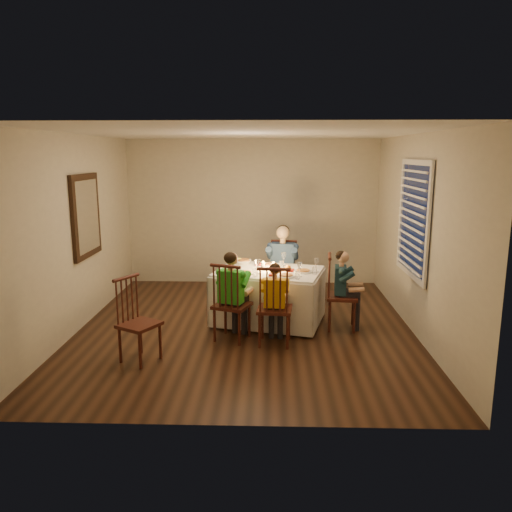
{
  "coord_description": "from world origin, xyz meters",
  "views": [
    {
      "loc": [
        0.35,
        -6.48,
        2.35
      ],
      "look_at": [
        0.14,
        0.15,
        0.98
      ],
      "focal_mm": 35.0,
      "sensor_mm": 36.0,
      "label": 1
    }
  ],
  "objects_px": {
    "chair_adult": "(282,306)",
    "chair_extra": "(141,360)",
    "chair_end": "(341,328)",
    "child_yellow": "(274,344)",
    "dining_table": "(269,285)",
    "chair_near_right": "(274,344)",
    "serving_bowl": "(243,262)",
    "chair_near_left": "(232,339)",
    "child_green": "(232,339)",
    "adult": "(282,306)",
    "child_teal": "(341,328)"
  },
  "relations": [
    {
      "from": "child_green",
      "to": "dining_table",
      "type": "bearing_deg",
      "value": -103.68
    },
    {
      "from": "child_yellow",
      "to": "chair_adult",
      "type": "bearing_deg",
      "value": -89.33
    },
    {
      "from": "dining_table",
      "to": "chair_extra",
      "type": "distance_m",
      "value": 2.09
    },
    {
      "from": "chair_end",
      "to": "serving_bowl",
      "type": "xyz_separation_m",
      "value": [
        -1.37,
        0.63,
        0.78
      ]
    },
    {
      "from": "chair_near_left",
      "to": "child_green",
      "type": "height_order",
      "value": "child_green"
    },
    {
      "from": "chair_extra",
      "to": "adult",
      "type": "distance_m",
      "value": 2.71
    },
    {
      "from": "chair_adult",
      "to": "chair_extra",
      "type": "relative_size",
      "value": 1.04
    },
    {
      "from": "chair_extra",
      "to": "child_yellow",
      "type": "distance_m",
      "value": 1.65
    },
    {
      "from": "dining_table",
      "to": "child_yellow",
      "type": "xyz_separation_m",
      "value": [
        0.08,
        -0.83,
        -0.54
      ]
    },
    {
      "from": "chair_near_right",
      "to": "child_green",
      "type": "height_order",
      "value": "child_green"
    },
    {
      "from": "child_green",
      "to": "chair_near_right",
      "type": "bearing_deg",
      "value": -173.93
    },
    {
      "from": "child_teal",
      "to": "serving_bowl",
      "type": "height_order",
      "value": "serving_bowl"
    },
    {
      "from": "adult",
      "to": "serving_bowl",
      "type": "distance_m",
      "value": 1.04
    },
    {
      "from": "chair_extra",
      "to": "child_yellow",
      "type": "bearing_deg",
      "value": -40.15
    },
    {
      "from": "chair_end",
      "to": "chair_extra",
      "type": "distance_m",
      "value": 2.72
    },
    {
      "from": "dining_table",
      "to": "child_teal",
      "type": "distance_m",
      "value": 1.15
    },
    {
      "from": "chair_near_left",
      "to": "chair_extra",
      "type": "distance_m",
      "value": 1.23
    },
    {
      "from": "chair_near_right",
      "to": "child_teal",
      "type": "relative_size",
      "value": 0.95
    },
    {
      "from": "dining_table",
      "to": "chair_adult",
      "type": "xyz_separation_m",
      "value": [
        0.21,
        0.74,
        -0.54
      ]
    },
    {
      "from": "chair_near_right",
      "to": "chair_end",
      "type": "bearing_deg",
      "value": -141.84
    },
    {
      "from": "chair_adult",
      "to": "chair_extra",
      "type": "distance_m",
      "value": 2.71
    },
    {
      "from": "dining_table",
      "to": "child_teal",
      "type": "relative_size",
      "value": 1.54
    },
    {
      "from": "serving_bowl",
      "to": "child_yellow",
      "type": "bearing_deg",
      "value": -69.43
    },
    {
      "from": "child_yellow",
      "to": "serving_bowl",
      "type": "relative_size",
      "value": 4.39
    },
    {
      "from": "dining_table",
      "to": "serving_bowl",
      "type": "distance_m",
      "value": 0.6
    },
    {
      "from": "chair_adult",
      "to": "chair_end",
      "type": "xyz_separation_m",
      "value": [
        0.79,
        -0.98,
        0.0
      ]
    },
    {
      "from": "chair_near_right",
      "to": "chair_end",
      "type": "xyz_separation_m",
      "value": [
        0.91,
        0.59,
        0.0
      ]
    },
    {
      "from": "chair_near_right",
      "to": "serving_bowl",
      "type": "xyz_separation_m",
      "value": [
        -0.46,
        1.22,
        0.78
      ]
    },
    {
      "from": "chair_adult",
      "to": "chair_end",
      "type": "bearing_deg",
      "value": -43.39
    },
    {
      "from": "child_teal",
      "to": "chair_adult",
      "type": "bearing_deg",
      "value": 44.85
    },
    {
      "from": "dining_table",
      "to": "child_yellow",
      "type": "relative_size",
      "value": 1.59
    },
    {
      "from": "chair_end",
      "to": "child_yellow",
      "type": "bearing_deg",
      "value": 128.85
    },
    {
      "from": "chair_adult",
      "to": "child_yellow",
      "type": "distance_m",
      "value": 1.57
    },
    {
      "from": "chair_adult",
      "to": "child_green",
      "type": "bearing_deg",
      "value": -107.3
    },
    {
      "from": "chair_end",
      "to": "serving_bowl",
      "type": "relative_size",
      "value": 4.31
    },
    {
      "from": "chair_extra",
      "to": "adult",
      "type": "bearing_deg",
      "value": -8.43
    },
    {
      "from": "chair_adult",
      "to": "chair_extra",
      "type": "xyz_separation_m",
      "value": [
        -1.67,
        -2.14,
        0.0
      ]
    },
    {
      "from": "child_yellow",
      "to": "child_teal",
      "type": "bearing_deg",
      "value": -141.84
    },
    {
      "from": "dining_table",
      "to": "chair_near_right",
      "type": "xyz_separation_m",
      "value": [
        0.08,
        -0.83,
        -0.54
      ]
    },
    {
      "from": "chair_near_left",
      "to": "chair_extra",
      "type": "xyz_separation_m",
      "value": [
        -1.0,
        -0.71,
        0.0
      ]
    },
    {
      "from": "child_green",
      "to": "serving_bowl",
      "type": "xyz_separation_m",
      "value": [
        0.08,
        1.09,
        0.78
      ]
    },
    {
      "from": "chair_near_left",
      "to": "serving_bowl",
      "type": "bearing_deg",
      "value": -74.22
    },
    {
      "from": "chair_near_right",
      "to": "adult",
      "type": "xyz_separation_m",
      "value": [
        0.13,
        1.57,
        0.0
      ]
    },
    {
      "from": "dining_table",
      "to": "chair_near_right",
      "type": "height_order",
      "value": "dining_table"
    },
    {
      "from": "chair_end",
      "to": "child_yellow",
      "type": "relative_size",
      "value": 0.98
    },
    {
      "from": "chair_end",
      "to": "child_green",
      "type": "relative_size",
      "value": 0.89
    },
    {
      "from": "chair_near_left",
      "to": "chair_end",
      "type": "xyz_separation_m",
      "value": [
        1.46,
        0.45,
        0.0
      ]
    },
    {
      "from": "chair_end",
      "to": "chair_extra",
      "type": "relative_size",
      "value": 1.04
    },
    {
      "from": "child_teal",
      "to": "serving_bowl",
      "type": "relative_size",
      "value": 4.54
    },
    {
      "from": "child_green",
      "to": "child_yellow",
      "type": "distance_m",
      "value": 0.56
    }
  ]
}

